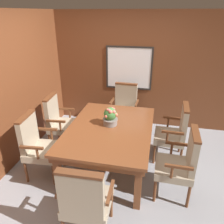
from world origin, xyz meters
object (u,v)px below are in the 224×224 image
at_px(chair_left_far, 59,120).
at_px(chair_right_far, 175,131).
at_px(chair_left_near, 38,144).
at_px(chair_head_near, 85,200).
at_px(potted_plant, 111,117).
at_px(dining_table, 110,132).
at_px(chair_head_far, 125,106).
at_px(chair_right_near, 181,162).

relative_size(chair_left_far, chair_right_far, 1.00).
bearing_deg(chair_left_near, chair_right_far, -72.42).
xyz_separation_m(chair_head_near, potted_plant, (-0.04, 1.41, 0.32)).
relative_size(dining_table, chair_head_far, 1.77).
distance_m(chair_head_near, chair_left_near, 1.39).
bearing_deg(chair_right_near, potted_plant, -113.94).
relative_size(chair_left_near, chair_head_far, 1.00).
height_order(chair_head_near, potted_plant, potted_plant).
distance_m(chair_right_near, chair_right_far, 0.85).
bearing_deg(chair_left_far, chair_left_near, 177.28).
bearing_deg(chair_right_near, chair_left_far, -109.45).
bearing_deg(chair_head_far, dining_table, -88.22).
bearing_deg(chair_left_near, dining_table, -72.15).
bearing_deg(chair_head_near, chair_head_far, -91.85).
xyz_separation_m(chair_right_near, chair_head_far, (-1.05, 1.74, 0.00)).
height_order(chair_head_far, potted_plant, potted_plant).
xyz_separation_m(dining_table, chair_head_far, (0.02, 1.31, -0.09)).
bearing_deg(chair_head_far, chair_right_near, -55.97).
bearing_deg(chair_right_far, chair_left_near, -65.43).
height_order(dining_table, chair_left_far, chair_left_far).
relative_size(chair_right_near, chair_head_far, 1.00).
xyz_separation_m(dining_table, chair_left_far, (-1.07, 0.39, -0.09)).
distance_m(chair_left_far, chair_left_near, 0.83).
bearing_deg(chair_left_near, chair_left_far, -3.01).
xyz_separation_m(chair_head_near, chair_left_far, (-1.10, 1.72, 0.00)).
relative_size(dining_table, chair_head_near, 1.77).
bearing_deg(chair_head_near, chair_right_far, -121.90).
bearing_deg(chair_head_far, chair_left_far, -137.04).
xyz_separation_m(chair_right_near, chair_left_near, (-2.12, -0.01, 0.00)).
distance_m(chair_left_far, chair_right_far, 2.10).
relative_size(chair_head_near, potted_plant, 3.43).
bearing_deg(potted_plant, chair_right_near, -25.30).
xyz_separation_m(chair_right_far, potted_plant, (-1.04, -0.33, 0.32)).
bearing_deg(chair_left_far, chair_right_near, -115.47).
bearing_deg(chair_left_far, chair_right_far, -93.80).
height_order(dining_table, chair_right_near, chair_right_near).
relative_size(chair_left_near, chair_right_far, 1.00).
relative_size(dining_table, chair_right_far, 1.77).
distance_m(chair_right_near, chair_left_near, 2.12).
xyz_separation_m(chair_left_far, chair_left_near, (0.03, -0.83, 0.00)).
bearing_deg(chair_left_near, chair_right_near, -94.59).
xyz_separation_m(chair_left_far, potted_plant, (1.06, -0.30, 0.32)).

